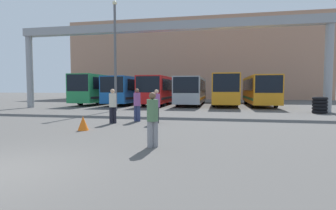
{
  "coord_description": "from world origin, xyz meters",
  "views": [
    {
      "loc": [
        4.76,
        -4.6,
        1.8
      ],
      "look_at": [
        0.15,
        18.97,
        0.3
      ],
      "focal_mm": 28.0,
      "sensor_mm": 36.0,
      "label": 1
    }
  ],
  "objects": [
    {
      "name": "building_backdrop",
      "position": [
        0.0,
        46.11,
        7.0
      ],
      "size": [
        44.93,
        12.0,
        13.99
      ],
      "color": "tan",
      "rests_on": "ground"
    },
    {
      "name": "lamp_post",
      "position": [
        -3.56,
        15.62,
        4.79
      ],
      "size": [
        0.36,
        0.36,
        8.85
      ],
      "color": "#595B60",
      "rests_on": "ground"
    },
    {
      "name": "tire_stack",
      "position": [
        11.98,
        16.22,
        0.6
      ],
      "size": [
        1.04,
        1.04,
        1.2
      ],
      "color": "black",
      "rests_on": "ground"
    },
    {
      "name": "bus_slot_1",
      "position": [
        -5.35,
        24.98,
        1.76
      ],
      "size": [
        2.6,
        12.04,
        3.06
      ],
      "color": "#1959A5",
      "rests_on": "ground"
    },
    {
      "name": "bus_slot_5",
      "position": [
        8.92,
        24.37,
        1.76
      ],
      "size": [
        2.49,
        10.82,
        3.05
      ],
      "color": "orange",
      "rests_on": "ground"
    },
    {
      "name": "bus_slot_4",
      "position": [
        5.35,
        24.93,
        1.86
      ],
      "size": [
        2.53,
        11.94,
        3.22
      ],
      "color": "orange",
      "rests_on": "ground"
    },
    {
      "name": "pedestrian_mid_right",
      "position": [
        -0.64,
        8.11,
        0.95
      ],
      "size": [
        0.37,
        0.37,
        1.78
      ],
      "rotation": [
        0.0,
        0.0,
        3.76
      ],
      "color": "black",
      "rests_on": "ground"
    },
    {
      "name": "pedestrian_far_center",
      "position": [
        2.76,
        3.15,
        0.9
      ],
      "size": [
        0.35,
        0.35,
        1.69
      ],
      "rotation": [
        0.0,
        0.0,
        0.53
      ],
      "color": "gray",
      "rests_on": "ground"
    },
    {
      "name": "traffic_cone",
      "position": [
        -0.99,
        5.71,
        0.31
      ],
      "size": [
        0.46,
        0.46,
        0.62
      ],
      "color": "orange",
      "rests_on": "ground"
    },
    {
      "name": "bus_slot_2",
      "position": [
        -1.78,
        24.08,
        1.77
      ],
      "size": [
        2.53,
        10.25,
        3.07
      ],
      "color": "red",
      "rests_on": "ground"
    },
    {
      "name": "overhead_gantry",
      "position": [
        0.0,
        17.37,
        6.13
      ],
      "size": [
        26.39,
        0.8,
        7.38
      ],
      "color": "gray",
      "rests_on": "ground"
    },
    {
      "name": "bus_slot_3",
      "position": [
        1.78,
        24.16,
        1.71
      ],
      "size": [
        2.57,
        10.41,
        2.97
      ],
      "color": "#999EA5",
      "rests_on": "ground"
    },
    {
      "name": "pedestrian_near_left",
      "position": [
        0.34,
        9.15,
        0.96
      ],
      "size": [
        0.38,
        0.38,
        1.81
      ],
      "rotation": [
        0.0,
        0.0,
        6.18
      ],
      "color": "navy",
      "rests_on": "ground"
    },
    {
      "name": "pedestrian_near_center",
      "position": [
        1.58,
        8.57,
        0.93
      ],
      "size": [
        0.37,
        0.37,
        1.76
      ],
      "rotation": [
        0.0,
        0.0,
        1.43
      ],
      "color": "black",
      "rests_on": "ground"
    },
    {
      "name": "bus_slot_0",
      "position": [
        -8.92,
        24.4,
        1.9
      ],
      "size": [
        2.53,
        10.88,
        3.31
      ],
      "color": "#268C4C",
      "rests_on": "ground"
    }
  ]
}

